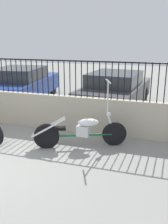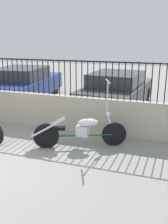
{
  "view_description": "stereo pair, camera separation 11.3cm",
  "coord_description": "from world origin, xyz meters",
  "views": [
    {
      "loc": [
        3.4,
        -3.66,
        2.42
      ],
      "look_at": [
        1.64,
        1.87,
        0.7
      ],
      "focal_mm": 40.0,
      "sensor_mm": 36.0,
      "label": 1
    },
    {
      "loc": [
        3.51,
        -3.63,
        2.42
      ],
      "look_at": [
        1.64,
        1.87,
        0.7
      ],
      "focal_mm": 40.0,
      "sensor_mm": 36.0,
      "label": 2
    }
  ],
  "objects": [
    {
      "name": "fence_railing",
      "position": [
        0.0,
        2.36,
        1.54
      ],
      "size": [
        8.34,
        0.04,
        0.94
      ],
      "color": "black",
      "rests_on": "low_wall"
    },
    {
      "name": "car_dark_grey",
      "position": [
        1.87,
        4.77,
        0.68
      ],
      "size": [
        2.08,
        4.12,
        1.32
      ],
      "rotation": [
        0.0,
        0.0,
        1.48
      ],
      "color": "black",
      "rests_on": "ground_plane"
    },
    {
      "name": "motorcycle_green",
      "position": [
        1.64,
        1.37,
        0.39
      ],
      "size": [
        2.06,
        1.01,
        1.54
      ],
      "rotation": [
        0.0,
        0.0,
        0.4
      ],
      "color": "black",
      "rests_on": "ground_plane"
    },
    {
      "name": "low_wall",
      "position": [
        0.0,
        2.36,
        0.47
      ],
      "size": [
        8.34,
        0.18,
        0.95
      ],
      "color": "#B2A893",
      "rests_on": "ground_plane"
    },
    {
      "name": "car_blue",
      "position": [
        -1.86,
        4.8,
        0.69
      ],
      "size": [
        2.28,
        4.39,
        1.35
      ],
      "rotation": [
        0.0,
        0.0,
        1.69
      ],
      "color": "black",
      "rests_on": "ground_plane"
    }
  ]
}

